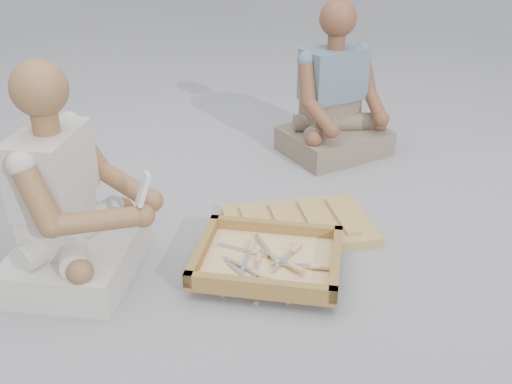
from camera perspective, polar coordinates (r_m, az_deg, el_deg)
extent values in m
plane|color=gray|center=(2.19, 0.54, -9.58)|extent=(60.00, 60.00, 0.00)
cube|color=olive|center=(2.54, 4.29, -3.35)|extent=(0.64, 0.43, 0.04)
cube|color=brown|center=(2.24, 1.21, -7.08)|extent=(0.68, 0.61, 0.02)
cube|color=brown|center=(2.39, 1.97, -3.60)|extent=(0.53, 0.22, 0.06)
cube|color=brown|center=(2.06, 0.32, -9.47)|extent=(0.53, 0.22, 0.06)
cube|color=brown|center=(2.20, 7.99, -6.90)|extent=(0.18, 0.43, 0.06)
cube|color=brown|center=(2.27, -5.35, -5.65)|extent=(0.18, 0.43, 0.06)
cube|color=#DDB282|center=(2.23, 1.21, -6.82)|extent=(0.59, 0.52, 0.01)
cube|color=silver|center=(2.21, 1.85, -6.48)|extent=(0.10, 0.13, 0.00)
cylinder|color=tan|center=(2.15, 4.06, -7.59)|extent=(0.06, 0.07, 0.02)
cube|color=silver|center=(2.20, 2.60, -6.93)|extent=(0.11, 0.12, 0.00)
cylinder|color=tan|center=(2.28, 4.01, -5.60)|extent=(0.06, 0.07, 0.02)
cube|color=silver|center=(2.14, -0.13, -8.17)|extent=(0.06, 0.15, 0.00)
cylinder|color=tan|center=(2.23, 0.24, -6.54)|extent=(0.04, 0.07, 0.02)
cube|color=silver|center=(2.18, -1.77, -7.23)|extent=(0.11, 0.12, 0.00)
cylinder|color=tan|center=(2.13, 0.47, -8.32)|extent=(0.06, 0.07, 0.02)
cube|color=silver|center=(2.29, -2.13, -5.58)|extent=(0.13, 0.09, 0.00)
cylinder|color=tan|center=(2.25, 0.43, -6.18)|extent=(0.07, 0.06, 0.02)
cube|color=silver|center=(2.19, 3.43, -7.20)|extent=(0.15, 0.06, 0.00)
cylinder|color=tan|center=(2.18, 6.33, -7.44)|extent=(0.07, 0.04, 0.02)
cube|color=silver|center=(2.20, -1.07, -6.98)|extent=(0.07, 0.14, 0.00)
cylinder|color=tan|center=(2.29, -0.47, -5.45)|extent=(0.05, 0.07, 0.02)
cube|color=silver|center=(2.15, -1.70, -7.91)|extent=(0.08, 0.14, 0.00)
cylinder|color=tan|center=(2.08, 0.04, -9.34)|extent=(0.05, 0.07, 0.02)
cube|color=silver|center=(2.30, 0.70, -5.18)|extent=(0.05, 0.15, 0.00)
cylinder|color=tan|center=(2.22, 1.85, -6.60)|extent=(0.04, 0.07, 0.02)
cube|color=#DDB282|center=(2.16, 5.51, -10.43)|extent=(0.02, 0.02, 0.00)
cube|color=#DDB282|center=(2.26, -4.74, -8.32)|extent=(0.02, 0.02, 0.00)
cube|color=#DDB282|center=(2.24, -7.13, -8.79)|extent=(0.02, 0.02, 0.00)
cube|color=#DDB282|center=(2.17, 0.00, -10.06)|extent=(0.02, 0.02, 0.00)
cube|color=#DDB282|center=(2.30, 4.53, -7.72)|extent=(0.02, 0.02, 0.00)
cube|color=#DDB282|center=(2.13, 3.09, -10.95)|extent=(0.02, 0.02, 0.00)
cube|color=#DDB282|center=(2.25, -5.68, -8.56)|extent=(0.02, 0.02, 0.00)
cube|color=#DDB282|center=(2.12, -0.02, -11.01)|extent=(0.02, 0.02, 0.00)
cube|color=#DDB282|center=(2.49, 1.67, -4.55)|extent=(0.02, 0.02, 0.00)
cube|color=#DDB282|center=(2.19, -4.58, -9.61)|extent=(0.02, 0.02, 0.00)
cube|color=#DDB282|center=(2.24, -5.40, -8.71)|extent=(0.02, 0.02, 0.00)
cube|color=#DDB282|center=(2.16, -3.31, -10.26)|extent=(0.02, 0.02, 0.00)
cube|color=beige|center=(2.35, -17.30, -6.18)|extent=(0.57, 0.64, 0.14)
cube|color=beige|center=(2.29, -19.12, -2.82)|extent=(0.27, 0.34, 0.17)
cube|color=beige|center=(2.19, -19.79, 2.23)|extent=(0.30, 0.38, 0.28)
sphere|color=brown|center=(2.08, -20.86, 9.66)|extent=(0.20, 0.20, 0.20)
sphere|color=brown|center=(2.17, -10.37, -0.87)|extent=(0.09, 0.09, 0.09)
sphere|color=brown|center=(2.08, -11.23, -2.33)|extent=(0.09, 0.09, 0.09)
cube|color=#706250|center=(3.31, 7.81, 5.08)|extent=(0.66, 0.59, 0.14)
cube|color=#706250|center=(3.30, 7.39, 7.89)|extent=(0.35, 0.28, 0.17)
cube|color=slate|center=(3.22, 7.73, 11.61)|extent=(0.39, 0.31, 0.28)
sphere|color=brown|center=(3.15, 8.19, 16.81)|extent=(0.20, 0.20, 0.20)
sphere|color=brown|center=(3.22, 12.42, 7.17)|extent=(0.09, 0.09, 0.09)
sphere|color=brown|center=(3.02, 7.57, 6.17)|extent=(0.09, 0.09, 0.09)
cube|color=silver|center=(2.03, -11.22, 0.26)|extent=(0.07, 0.06, 0.12)
cube|color=black|center=(2.02, -11.24, 0.54)|extent=(0.02, 0.04, 0.04)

